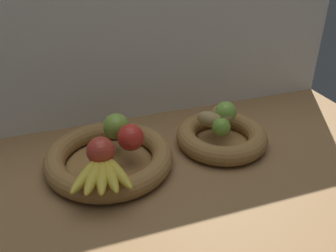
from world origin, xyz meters
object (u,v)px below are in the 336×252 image
at_px(apple_red_front, 101,151).
at_px(potato_oblong, 210,119).
at_px(fruit_bowl_right, 222,137).
at_px(apple_red_right, 131,138).
at_px(banana_bunch_front, 102,172).
at_px(lime_near, 221,127).
at_px(potato_back, 222,114).
at_px(fruit_bowl_left, 109,158).
at_px(apple_green_back, 116,126).
at_px(lime_far, 226,112).

bearing_deg(apple_red_front, potato_oblong, 13.92).
bearing_deg(fruit_bowl_right, apple_red_right, -175.17).
height_order(banana_bunch_front, lime_near, lime_near).
bearing_deg(potato_back, fruit_bowl_left, -173.88).
bearing_deg(potato_oblong, apple_red_front, -166.08).
xyz_separation_m(apple_green_back, potato_back, (0.33, -0.01, -0.01)).
bearing_deg(lime_far, fruit_bowl_right, -127.87).
bearing_deg(lime_near, fruit_bowl_right, 56.31).
xyz_separation_m(apple_red_right, potato_back, (0.31, 0.06, -0.01)).
relative_size(fruit_bowl_left, banana_bunch_front, 2.03).
height_order(banana_bunch_front, potato_back, potato_back).
bearing_deg(apple_green_back, potato_oblong, -5.42).
bearing_deg(lime_near, apple_red_right, 177.79).
bearing_deg(fruit_bowl_left, potato_back, 6.12).
bearing_deg(potato_back, lime_far, -27.26).
relative_size(apple_red_front, potato_back, 0.89).
distance_m(apple_red_right, banana_bunch_front, 0.14).
bearing_deg(potato_oblong, lime_far, 9.25).
bearing_deg(potato_oblong, banana_bunch_front, -157.80).
height_order(apple_red_front, potato_back, apple_red_front).
bearing_deg(potato_oblong, fruit_bowl_left, -175.48).
relative_size(fruit_bowl_left, apple_red_right, 4.84).
xyz_separation_m(apple_green_back, lime_near, (0.29, -0.09, -0.01)).
distance_m(banana_bunch_front, lime_far, 0.44).
bearing_deg(lime_near, apple_red_front, -175.83).
xyz_separation_m(fruit_bowl_left, lime_near, (0.33, -0.03, 0.06)).
distance_m(potato_oblong, lime_far, 0.06).
xyz_separation_m(banana_bunch_front, lime_near, (0.36, 0.08, 0.01)).
relative_size(fruit_bowl_right, lime_far, 4.18).
distance_m(apple_red_front, lime_near, 0.36).
relative_size(apple_red_right, banana_bunch_front, 0.42).
bearing_deg(lime_near, apple_green_back, 163.40).
distance_m(fruit_bowl_right, banana_bunch_front, 0.41).
bearing_deg(apple_red_right, lime_near, -2.21).
xyz_separation_m(fruit_bowl_right, apple_red_front, (-0.38, -0.06, 0.07)).
xyz_separation_m(fruit_bowl_right, potato_back, (0.02, 0.04, 0.06)).
bearing_deg(fruit_bowl_left, lime_near, -6.07).
bearing_deg(fruit_bowl_left, apple_green_back, 54.85).
distance_m(fruit_bowl_left, apple_red_right, 0.09).
relative_size(banana_bunch_front, lime_far, 2.65).
bearing_deg(fruit_bowl_left, apple_red_right, -22.02).
height_order(banana_bunch_front, lime_far, lime_far).
bearing_deg(lime_far, potato_back, 152.74).
bearing_deg(banana_bunch_front, fruit_bowl_right, 17.18).
height_order(lime_near, lime_far, lime_far).
distance_m(apple_red_front, banana_bunch_front, 0.06).
bearing_deg(fruit_bowl_right, fruit_bowl_left, 180.00).
xyz_separation_m(banana_bunch_front, lime_far, (0.41, 0.15, 0.02)).
height_order(apple_green_back, apple_red_right, same).
bearing_deg(apple_green_back, apple_red_right, -72.48).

